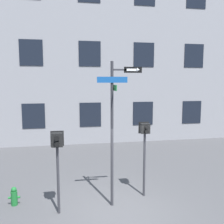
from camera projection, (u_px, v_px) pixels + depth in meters
ground_plane at (118, 212)px, 7.61m from camera, size 60.00×60.00×0.00m
building_facade at (89, 23)px, 15.22m from camera, size 24.00×0.64×14.97m
street_sign_pole at (114, 122)px, 7.70m from camera, size 1.39×0.81×4.56m
pedestrian_signal_left at (57, 149)px, 7.29m from camera, size 0.39×0.40×2.50m
pedestrian_signal_right at (145, 140)px, 8.45m from camera, size 0.36×0.40×2.58m
fire_hydrant at (14, 196)px, 7.99m from camera, size 0.36×0.20×0.61m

